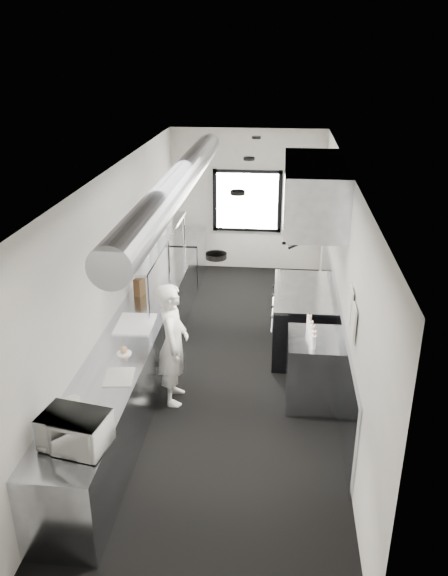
% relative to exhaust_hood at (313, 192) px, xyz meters
% --- Properties ---
extents(floor, '(3.00, 8.00, 0.01)m').
position_rel_exhaust_hood_xyz_m(floor, '(-1.10, -0.70, -2.39)').
color(floor, black).
rests_on(floor, ground).
extents(ceiling, '(3.00, 8.00, 0.01)m').
position_rel_exhaust_hood_xyz_m(ceiling, '(-1.10, -0.70, 0.41)').
color(ceiling, silver).
rests_on(ceiling, wall_back).
extents(wall_back, '(3.00, 0.02, 2.80)m').
position_rel_exhaust_hood_xyz_m(wall_back, '(-1.10, 3.30, -0.99)').
color(wall_back, silver).
rests_on(wall_back, floor).
extents(wall_front, '(3.00, 0.02, 2.80)m').
position_rel_exhaust_hood_xyz_m(wall_front, '(-1.10, -4.70, -0.99)').
color(wall_front, silver).
rests_on(wall_front, floor).
extents(wall_left, '(0.02, 8.00, 2.80)m').
position_rel_exhaust_hood_xyz_m(wall_left, '(-2.60, -0.70, -0.99)').
color(wall_left, silver).
rests_on(wall_left, floor).
extents(wall_right, '(0.02, 8.00, 2.80)m').
position_rel_exhaust_hood_xyz_m(wall_right, '(0.40, -0.70, -0.99)').
color(wall_right, silver).
rests_on(wall_right, floor).
extents(wall_cladding, '(0.03, 5.50, 1.10)m').
position_rel_exhaust_hood_xyz_m(wall_cladding, '(0.38, -0.40, -1.84)').
color(wall_cladding, '#979AA5').
rests_on(wall_cladding, wall_right).
extents(hvac_duct, '(0.40, 6.40, 0.40)m').
position_rel_exhaust_hood_xyz_m(hvac_duct, '(-1.80, -0.30, 0.16)').
color(hvac_duct, gray).
rests_on(hvac_duct, ceiling).
extents(service_window, '(1.36, 0.05, 1.25)m').
position_rel_exhaust_hood_xyz_m(service_window, '(-1.10, 3.26, -0.99)').
color(service_window, silver).
rests_on(service_window, wall_back).
extents(exhaust_hood, '(0.81, 2.20, 0.88)m').
position_rel_exhaust_hood_xyz_m(exhaust_hood, '(0.00, 0.00, 0.00)').
color(exhaust_hood, '#979AA5').
rests_on(exhaust_hood, ceiling).
extents(prep_counter, '(0.70, 6.00, 0.90)m').
position_rel_exhaust_hood_xyz_m(prep_counter, '(-2.25, -1.20, -1.94)').
color(prep_counter, '#979AA5').
rests_on(prep_counter, floor).
extents(pass_shelf, '(0.45, 3.00, 0.68)m').
position_rel_exhaust_hood_xyz_m(pass_shelf, '(-2.29, 0.30, -0.86)').
color(pass_shelf, '#979AA5').
rests_on(pass_shelf, prep_counter).
extents(range, '(0.88, 1.60, 0.94)m').
position_rel_exhaust_hood_xyz_m(range, '(-0.06, 0.00, -1.92)').
color(range, black).
rests_on(range, floor).
extents(bottle_station, '(0.65, 0.80, 0.90)m').
position_rel_exhaust_hood_xyz_m(bottle_station, '(0.05, -1.40, -1.94)').
color(bottle_station, '#979AA5').
rests_on(bottle_station, floor).
extents(far_work_table, '(0.70, 1.20, 0.90)m').
position_rel_exhaust_hood_xyz_m(far_work_table, '(-2.25, 2.50, -1.94)').
color(far_work_table, '#979AA5').
rests_on(far_work_table, floor).
extents(notice_sheet_a, '(0.02, 0.28, 0.38)m').
position_rel_exhaust_hood_xyz_m(notice_sheet_a, '(0.37, -1.90, -0.79)').
color(notice_sheet_a, silver).
rests_on(notice_sheet_a, wall_right).
extents(notice_sheet_b, '(0.02, 0.28, 0.38)m').
position_rel_exhaust_hood_xyz_m(notice_sheet_b, '(0.37, -2.25, -0.84)').
color(notice_sheet_b, silver).
rests_on(notice_sheet_b, wall_right).
extents(line_cook, '(0.44, 0.62, 1.61)m').
position_rel_exhaust_hood_xyz_m(line_cook, '(-1.70, -1.55, -1.59)').
color(line_cook, silver).
rests_on(line_cook, floor).
extents(microwave, '(0.61, 0.51, 0.33)m').
position_rel_exhaust_hood_xyz_m(microwave, '(-2.18, -3.68, -1.33)').
color(microwave, silver).
rests_on(microwave, prep_counter).
extents(deli_tub_a, '(0.17, 0.17, 0.10)m').
position_rel_exhaust_hood_xyz_m(deli_tub_a, '(-2.40, -3.55, -1.44)').
color(deli_tub_a, '#B3BCAD').
rests_on(deli_tub_a, prep_counter).
extents(deli_tub_b, '(0.15, 0.15, 0.10)m').
position_rel_exhaust_hood_xyz_m(deli_tub_b, '(-2.41, -3.11, -1.44)').
color(deli_tub_b, '#B3BCAD').
rests_on(deli_tub_b, prep_counter).
extents(newspaper, '(0.35, 0.42, 0.01)m').
position_rel_exhaust_hood_xyz_m(newspaper, '(-2.10, -2.52, -1.49)').
color(newspaper, white).
rests_on(newspaper, prep_counter).
extents(small_plate, '(0.19, 0.19, 0.01)m').
position_rel_exhaust_hood_xyz_m(small_plate, '(-2.18, -2.02, -1.48)').
color(small_plate, white).
rests_on(small_plate, prep_counter).
extents(pastry, '(0.08, 0.08, 0.08)m').
position_rel_exhaust_hood_xyz_m(pastry, '(-2.18, -2.02, -1.43)').
color(pastry, tan).
rests_on(pastry, small_plate).
extents(cutting_board, '(0.49, 0.64, 0.02)m').
position_rel_exhaust_hood_xyz_m(cutting_board, '(-2.24, -1.27, -1.48)').
color(cutting_board, white).
rests_on(cutting_board, prep_counter).
extents(knife_block, '(0.17, 0.26, 0.26)m').
position_rel_exhaust_hood_xyz_m(knife_block, '(-2.40, -0.29, -1.36)').
color(knife_block, '#4E361B').
rests_on(knife_block, prep_counter).
extents(plate_stack_a, '(0.32, 0.32, 0.30)m').
position_rel_exhaust_hood_xyz_m(plate_stack_a, '(-2.31, -0.52, -0.67)').
color(plate_stack_a, white).
rests_on(plate_stack_a, pass_shelf).
extents(plate_stack_b, '(0.26, 0.26, 0.31)m').
position_rel_exhaust_hood_xyz_m(plate_stack_b, '(-2.31, -0.02, -0.67)').
color(plate_stack_b, white).
rests_on(plate_stack_b, pass_shelf).
extents(plate_stack_c, '(0.33, 0.33, 0.36)m').
position_rel_exhaust_hood_xyz_m(plate_stack_c, '(-2.28, 0.50, -0.64)').
color(plate_stack_c, white).
rests_on(plate_stack_c, pass_shelf).
extents(plate_stack_d, '(0.34, 0.34, 0.40)m').
position_rel_exhaust_hood_xyz_m(plate_stack_d, '(-2.29, 0.95, -0.62)').
color(plate_stack_d, white).
rests_on(plate_stack_d, pass_shelf).
extents(squeeze_bottle_a, '(0.06, 0.06, 0.17)m').
position_rel_exhaust_hood_xyz_m(squeeze_bottle_a, '(0.02, -1.66, -1.41)').
color(squeeze_bottle_a, white).
rests_on(squeeze_bottle_a, bottle_station).
extents(squeeze_bottle_b, '(0.08, 0.08, 0.18)m').
position_rel_exhaust_hood_xyz_m(squeeze_bottle_b, '(0.02, -1.55, -1.40)').
color(squeeze_bottle_b, white).
rests_on(squeeze_bottle_b, bottle_station).
extents(squeeze_bottle_c, '(0.06, 0.06, 0.18)m').
position_rel_exhaust_hood_xyz_m(squeeze_bottle_c, '(0.02, -1.42, -1.40)').
color(squeeze_bottle_c, white).
rests_on(squeeze_bottle_c, bottle_station).
extents(squeeze_bottle_d, '(0.07, 0.07, 0.17)m').
position_rel_exhaust_hood_xyz_m(squeeze_bottle_d, '(0.00, -1.27, -1.41)').
color(squeeze_bottle_d, white).
rests_on(squeeze_bottle_d, bottle_station).
extents(squeeze_bottle_e, '(0.07, 0.07, 0.18)m').
position_rel_exhaust_hood_xyz_m(squeeze_bottle_e, '(-0.01, -1.12, -1.40)').
color(squeeze_bottle_e, white).
rests_on(squeeze_bottle_e, bottle_station).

